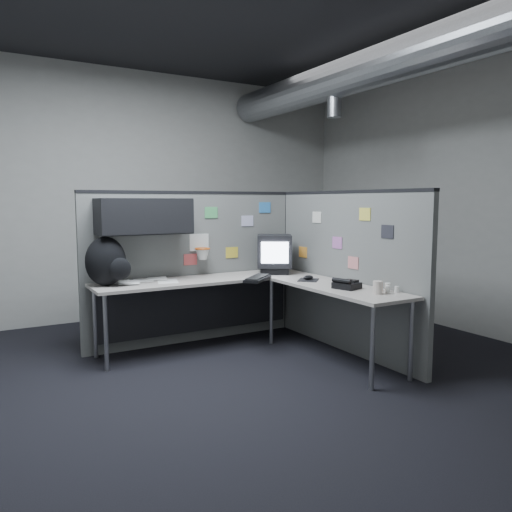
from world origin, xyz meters
TOP-DOWN VIEW (x-y plane):
  - room at (0.56, 0.00)m, footprint 5.62×5.62m
  - partition_back at (-0.25, 1.23)m, footprint 2.44×0.42m
  - partition_right at (1.10, 0.22)m, footprint 0.07×2.23m
  - desk at (0.15, 0.70)m, footprint 2.31×2.11m
  - monitor at (0.72, 0.96)m, footprint 0.51×0.51m
  - keyboard at (0.31, 0.62)m, footprint 0.43×0.41m
  - mouse at (0.74, 0.35)m, footprint 0.30×0.30m
  - phone at (0.76, -0.22)m, footprint 0.24×0.25m
  - bottles at (0.96, -0.52)m, footprint 0.14×0.17m
  - cup at (0.82, -0.55)m, footprint 0.10×0.10m
  - papers at (-0.76, 1.15)m, footprint 0.76×0.62m
  - backpack at (-1.09, 1.03)m, footprint 0.45×0.40m

SIDE VIEW (x-z plane):
  - desk at x=0.15m, z-range 0.25..0.98m
  - papers at x=-0.76m, z-range 0.73..0.75m
  - mouse at x=0.74m, z-range 0.72..0.77m
  - keyboard at x=0.31m, z-range 0.73..0.77m
  - bottles at x=0.96m, z-range 0.72..0.81m
  - phone at x=0.76m, z-range 0.72..0.82m
  - cup at x=0.82m, z-range 0.73..0.84m
  - partition_right at x=1.10m, z-range 0.00..1.63m
  - monitor at x=0.72m, z-range 0.74..1.16m
  - backpack at x=-1.09m, z-range 0.72..1.19m
  - partition_back at x=-0.25m, z-range 0.18..1.81m
  - room at x=0.56m, z-range 0.49..3.71m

